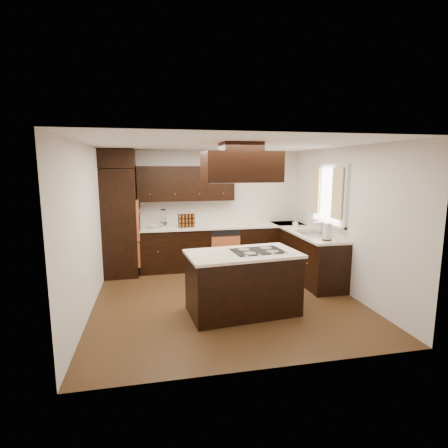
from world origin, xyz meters
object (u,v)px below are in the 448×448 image
Objects in this scene: oven_column at (120,223)px; spice_rack at (187,221)px; range_hood at (240,167)px; island at (243,284)px.

oven_column reaches higher than spice_rack.
oven_column is at bearing 171.20° from spice_rack.
spice_rack is (1.31, -0.00, -0.00)m from oven_column.
oven_column is 3.13m from range_hood.
range_hood is at bearing -84.58° from spice_rack.
oven_column is 1.31m from spice_rack.
spice_rack is (-0.60, 2.29, 0.62)m from island.
oven_column is at bearing 129.74° from range_hood.
range_hood is at bearing -50.26° from oven_column.
range_hood is 2.57m from spice_rack.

